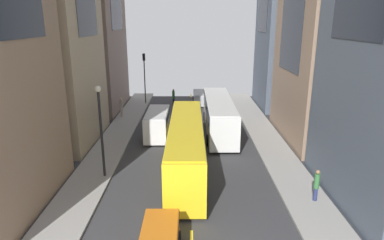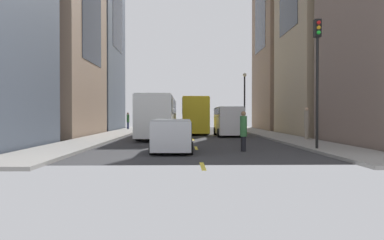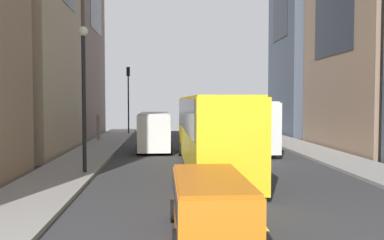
{
  "view_description": "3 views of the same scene",
  "coord_description": "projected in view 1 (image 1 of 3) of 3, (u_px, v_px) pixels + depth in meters",
  "views": [
    {
      "loc": [
        0.03,
        28.8,
        10.92
      ],
      "look_at": [
        -0.09,
        -2.44,
        1.68
      ],
      "focal_mm": 31.61,
      "sensor_mm": 36.0,
      "label": 1
    },
    {
      "loc": [
        -0.66,
        -33.62,
        1.85
      ],
      "look_at": [
        0.03,
        -1.55,
        1.42
      ],
      "focal_mm": 32.78,
      "sensor_mm": 36.0,
      "label": 2
    },
    {
      "loc": [
        2.66,
        25.27,
        3.38
      ],
      "look_at": [
        0.72,
        -2.52,
        2.08
      ],
      "focal_mm": 38.19,
      "sensor_mm": 36.0,
      "label": 3
    }
  ],
  "objects": [
    {
      "name": "lane_stripe_3",
      "position": [
        191.0,
        145.0,
        30.71
      ],
      "size": [
        0.16,
        2.0,
        0.01
      ],
      "primitive_type": "cube",
      "color": "yellow",
      "rests_on": "ground"
    },
    {
      "name": "lane_stripe_4",
      "position": [
        191.0,
        180.0,
        24.0
      ],
      "size": [
        0.16,
        2.0,
        0.01
      ],
      "primitive_type": "cube",
      "color": "yellow",
      "rests_on": "ground"
    },
    {
      "name": "streetcar_yellow",
      "position": [
        186.0,
        142.0,
        25.49
      ],
      "size": [
        2.7,
        14.81,
        3.59
      ],
      "color": "yellow",
      "rests_on": "ground"
    },
    {
      "name": "delivery_van_white",
      "position": [
        157.0,
        122.0,
        32.49
      ],
      "size": [
        2.25,
        5.75,
        2.58
      ],
      "color": "white",
      "rests_on": "ground"
    },
    {
      "name": "lane_stripe_0",
      "position": [
        191.0,
        96.0,
        50.85
      ],
      "size": [
        0.16,
        2.0,
        0.01
      ],
      "primitive_type": "cube",
      "color": "yellow",
      "rests_on": "ground"
    },
    {
      "name": "ground_plane",
      "position": [
        191.0,
        145.0,
        30.71
      ],
      "size": [
        41.39,
        41.39,
        0.0
      ],
      "primitive_type": "plane",
      "color": "#333335"
    },
    {
      "name": "sidewalk_west",
      "position": [
        270.0,
        144.0,
        30.72
      ],
      "size": [
        2.94,
        44.0,
        0.15
      ],
      "primitive_type": "cube",
      "color": "gray",
      "rests_on": "ground"
    },
    {
      "name": "city_bus_white",
      "position": [
        219.0,
        112.0,
        33.98
      ],
      "size": [
        2.81,
        12.89,
        3.35
      ],
      "color": "silver",
      "rests_on": "ground"
    },
    {
      "name": "lane_stripe_1",
      "position": [
        191.0,
        107.0,
        44.13
      ],
      "size": [
        0.16,
        2.0,
        0.01
      ],
      "primitive_type": "cube",
      "color": "yellow",
      "rests_on": "ground"
    },
    {
      "name": "sidewalk_east",
      "position": [
        112.0,
        145.0,
        30.66
      ],
      "size": [
        2.94,
        44.0,
        0.15
      ],
      "primitive_type": "cube",
      "color": "gray",
      "rests_on": "ground"
    },
    {
      "name": "streetlamp_near",
      "position": [
        100.0,
        122.0,
        23.24
      ],
      "size": [
        0.44,
        0.44,
        6.58
      ],
      "color": "black",
      "rests_on": "ground"
    },
    {
      "name": "traffic_light_near_corner",
      "position": [
        144.0,
        69.0,
        44.51
      ],
      "size": [
        0.32,
        0.44,
        6.61
      ],
      "color": "black",
      "rests_on": "ground"
    },
    {
      "name": "pedestrian_crossing_mid",
      "position": [
        173.0,
        96.0,
        45.52
      ],
      "size": [
        0.35,
        0.35,
        2.06
      ],
      "rotation": [
        0.0,
        0.0,
        1.29
      ],
      "color": "black",
      "rests_on": "ground"
    },
    {
      "name": "car_silver_1",
      "position": [
        200.0,
        97.0,
        45.58
      ],
      "size": [
        2.04,
        4.56,
        1.64
      ],
      "color": "#B7BABF",
      "rests_on": "ground"
    },
    {
      "name": "pedestrian_waiting_curb",
      "position": [
        316.0,
        184.0,
        20.73
      ],
      "size": [
        0.33,
        0.33,
        2.05
      ],
      "rotation": [
        0.0,
        0.0,
        4.14
      ],
      "color": "navy",
      "rests_on": "ground"
    },
    {
      "name": "pedestrian_walking_far",
      "position": [
        121.0,
        107.0,
        38.86
      ],
      "size": [
        0.35,
        0.35,
        2.26
      ],
      "rotation": [
        0.0,
        0.0,
        5.69
      ],
      "color": "gray",
      "rests_on": "ground"
    },
    {
      "name": "lane_stripe_2",
      "position": [
        191.0,
        123.0,
        37.42
      ],
      "size": [
        0.16,
        2.0,
        0.01
      ],
      "primitive_type": "cube",
      "color": "yellow",
      "rests_on": "ground"
    }
  ]
}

